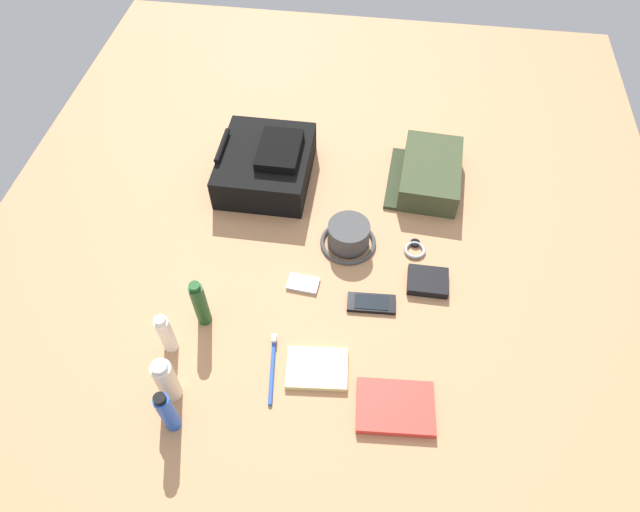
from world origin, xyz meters
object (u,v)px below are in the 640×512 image
Objects in this scene: toothpaste_tube at (166,334)px; notepad at (317,368)px; toiletry_pouch at (429,173)px; cell_phone at (371,303)px; paperback_novel at (395,407)px; media_player at (303,284)px; toothbrush at (273,364)px; lotion_bottle at (166,380)px; backpack at (266,164)px; bucket_hat at (349,236)px; deodorant_spray at (167,412)px; wristwatch at (415,249)px; shampoo_bottle at (200,304)px; wallet at (428,281)px.

notepad is (-0.01, -0.37, -0.06)m from toothpaste_tube.
cell_phone is (-0.48, 0.14, -0.03)m from toiletry_pouch.
paperback_novel is 0.42m from media_player.
media_player is 0.59× the size of notepad.
toothbrush is (0.07, 0.31, -0.00)m from paperback_novel.
lotion_bottle is 0.44m from media_player.
toothbrush reaches higher than notepad.
backpack reaches higher than toiletry_pouch.
media_player is (0.35, -0.26, -0.07)m from lotion_bottle.
backpack is at bearing -11.25° from toothpaste_tube.
bucket_hat is 0.44m from toothbrush.
wristwatch is (0.59, -0.53, -0.07)m from deodorant_spray.
toothbrush is at bearing -117.65° from shampoo_bottle.
toiletry_pouch is 1.04m from deodorant_spray.
lotion_bottle is 0.77× the size of paperback_novel.
backpack is 2.12× the size of notepad.
paperback_novel is at bearing -115.87° from notepad.
notepad is at bearing 151.07° from wristwatch.
paperback_novel is 0.48m from wristwatch.
deodorant_spray is at bearing 175.88° from backpack.
wallet is (0.37, -0.07, 0.00)m from paperback_novel.
toothbrush is (0.18, -0.20, -0.07)m from deodorant_spray.
backpack reaches higher than paperback_novel.
backpack is 0.84m from paperback_novel.
cell_phone is at bearing 15.68° from paperback_novel.
shampoo_bottle is at bearing 66.65° from notepad.
lotion_bottle reaches higher than cell_phone.
toiletry_pouch reaches higher than paperback_novel.
cell_phone is at bearing 120.96° from wallet.
wristwatch is (0.00, -0.19, -0.03)m from bucket_hat.
paperback_novel is 2.18× the size of media_player.
wallet reaches higher than media_player.
toothbrush is (-0.69, 0.37, -0.03)m from toiletry_pouch.
toothpaste_tube is at bearing 111.65° from cell_phone.
toothpaste_tube is 1.93× the size of wristwatch.
notepad reaches higher than wristwatch.
cell_phone reaches higher than media_player.
bucket_hat is at bearing -35.61° from lotion_bottle.
paperback_novel is at bearing 176.50° from wristwatch.
toothpaste_tube is (-0.39, 0.41, 0.03)m from bucket_hat.
wallet is (-0.11, -0.04, 0.01)m from wristwatch.
bucket_hat is 0.19m from wristwatch.
lotion_bottle reaches higher than notepad.
bucket_hat is at bearing 64.44° from wallet.
deodorant_spray is 2.16× the size of wristwatch.
shampoo_bottle is 0.24m from toothbrush.
deodorant_spray is at bearing 146.96° from toiletry_pouch.
toiletry_pouch is 4.08× the size of wristwatch.
wristwatch is at bearing 173.92° from toiletry_pouch.
wallet reaches higher than notepad.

